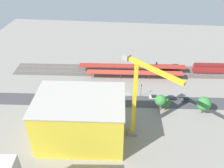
{
  "coord_description": "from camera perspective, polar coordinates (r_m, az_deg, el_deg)",
  "views": [
    {
      "loc": [
        -2.39,
        92.75,
        68.07
      ],
      "look_at": [
        7.0,
        1.88,
        7.14
      ],
      "focal_mm": 38.19,
      "sensor_mm": 36.0,
      "label": 1
    }
  ],
  "objects": [
    {
      "name": "street_tree_2",
      "position": [
        105.86,
        12.77,
        -4.39
      ],
      "size": [
        4.13,
        4.13,
        6.31
      ],
      "color": "brown",
      "rests_on": "ground"
    },
    {
      "name": "tower_crane",
      "position": [
        82.88,
        6.24,
        -2.8
      ],
      "size": [
        18.76,
        16.41,
        32.72
      ],
      "color": "gray",
      "rests_on": "ground"
    },
    {
      "name": "construction_roof_slab",
      "position": [
        82.71,
        -7.91,
        -3.66
      ],
      "size": [
        33.01,
        24.11,
        0.4
      ],
      "primitive_type": "cube",
      "rotation": [
        0.0,
        0.0,
        0.06
      ],
      "color": "#B7B2A8",
      "rests_on": "construction_building"
    },
    {
      "name": "passenger_coach",
      "position": [
        140.93,
        22.13,
        3.62
      ],
      "size": [
        16.73,
        3.92,
        6.01
      ],
      "color": "black",
      "rests_on": "ground"
    },
    {
      "name": "street_tree_3",
      "position": [
        107.66,
        -8.09,
        -3.07
      ],
      "size": [
        4.2,
        4.2,
        6.33
      ],
      "color": "brown",
      "rests_on": "ground"
    },
    {
      "name": "parked_car_2",
      "position": [
        115.02,
        13.92,
        -3.26
      ],
      "size": [
        4.51,
        1.98,
        1.77
      ],
      "color": "black",
      "rests_on": "ground"
    },
    {
      "name": "platform_canopy_near",
      "position": [
        125.15,
        5.47,
        2.73
      ],
      "size": [
        50.47,
        7.23,
        4.21
      ],
      "color": "#C63D2D",
      "rests_on": "ground"
    },
    {
      "name": "parked_car_1",
      "position": [
        115.83,
        17.27,
        -3.61
      ],
      "size": [
        4.51,
        2.18,
        1.69
      ],
      "color": "black",
      "rests_on": "ground"
    },
    {
      "name": "ground_plane",
      "position": [
        115.08,
        3.57,
        -2.64
      ],
      "size": [
        205.33,
        205.33,
        0.0
      ],
      "primitive_type": "plane",
      "color": "gray",
      "rests_on": "ground"
    },
    {
      "name": "box_truck_0",
      "position": [
        108.03,
        -12.2,
        -5.08
      ],
      "size": [
        10.15,
        2.8,
        3.59
      ],
      "color": "black",
      "rests_on": "ground"
    },
    {
      "name": "platform_canopy_far",
      "position": [
        131.55,
        4.89,
        4.29
      ],
      "size": [
        58.56,
        8.01,
        3.96
      ],
      "color": "#A82D23",
      "rests_on": "ground"
    },
    {
      "name": "parked_car_3",
      "position": [
        113.71,
        10.01,
        -3.18
      ],
      "size": [
        4.52,
        2.19,
        1.79
      ],
      "color": "black",
      "rests_on": "ground"
    },
    {
      "name": "parked_car_0",
      "position": [
        117.85,
        20.7,
        -3.66
      ],
      "size": [
        4.24,
        1.94,
        1.72
      ],
      "color": "black",
      "rests_on": "ground"
    },
    {
      "name": "traffic_light",
      "position": [
        112.41,
        7.01,
        -1.09
      ],
      "size": [
        0.5,
        0.36,
        6.66
      ],
      "color": "#333333",
      "rests_on": "ground"
    },
    {
      "name": "street_asphalt",
      "position": [
        111.02,
        3.44,
        -4.18
      ],
      "size": [
        128.64,
        17.16,
        0.01
      ],
      "primitive_type": "cube",
      "rotation": [
        0.0,
        0.0,
        0.06
      ],
      "color": "#424244",
      "rests_on": "ground"
    },
    {
      "name": "street_tree_0",
      "position": [
        104.58,
        11.53,
        -3.88
      ],
      "size": [
        4.95,
        4.95,
        7.96
      ],
      "color": "brown",
      "rests_on": "ground"
    },
    {
      "name": "construction_building",
      "position": [
        88.59,
        -7.45,
        -8.43
      ],
      "size": [
        32.37,
        23.47,
        18.11
      ],
      "primitive_type": "cube",
      "rotation": [
        0.0,
        0.0,
        0.06
      ],
      "color": "yellow",
      "rests_on": "ground"
    },
    {
      "name": "locomotive",
      "position": [
        136.73,
        13.03,
        3.81
      ],
      "size": [
        15.32,
        3.83,
        5.26
      ],
      "color": "black",
      "rests_on": "ground"
    },
    {
      "name": "street_tree_1",
      "position": [
        108.43,
        21.13,
        -4.43
      ],
      "size": [
        6.1,
        6.1,
        8.21
      ],
      "color": "brown",
      "rests_on": "ground"
    },
    {
      "name": "track_rails",
      "position": [
        134.14,
        4.07,
        3.2
      ],
      "size": [
        128.08,
        14.75,
        0.12
      ],
      "color": "#9E9EA8",
      "rests_on": "ground"
    },
    {
      "name": "box_truck_1",
      "position": [
        106.95,
        -8.7,
        -5.1
      ],
      "size": [
        9.93,
        3.73,
        3.49
      ],
      "color": "black",
      "rests_on": "ground"
    },
    {
      "name": "street_tree_4",
      "position": [
        104.3,
        0.66,
        -3.72
      ],
      "size": [
        4.0,
        4.0,
        6.72
      ],
      "color": "brown",
      "rests_on": "ground"
    },
    {
      "name": "rail_bed",
      "position": [
        134.23,
        4.07,
        3.14
      ],
      "size": [
        128.9,
        21.16,
        0.01
      ],
      "primitive_type": "cube",
      "rotation": [
        0.0,
        0.0,
        0.06
      ],
      "color": "#5B544C",
      "rests_on": "ground"
    }
  ]
}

